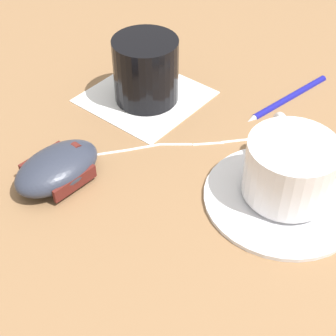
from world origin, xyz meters
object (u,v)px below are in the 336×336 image
computer_mouse (57,168)px  pen (289,96)px  coffee_cup (290,167)px  drinking_glass (146,70)px  saucer (282,196)px

computer_mouse → pen: bearing=-40.7°
coffee_cup → drinking_glass: size_ratio=1.42×
coffee_cup → computer_mouse: size_ratio=1.00×
saucer → computer_mouse: bearing=103.2°
computer_mouse → coffee_cup: bearing=-75.2°
pen → saucer: bearing=-171.4°
drinking_glass → pen: size_ratio=0.61×
pen → coffee_cup: bearing=-170.7°
computer_mouse → drinking_glass: (0.17, -0.03, 0.03)m
computer_mouse → pen: computer_mouse is taller
coffee_cup → computer_mouse: 0.24m
saucer → pen: same height
computer_mouse → drinking_glass: bearing=-10.4°
computer_mouse → drinking_glass: 0.17m
saucer → coffee_cup: bearing=-9.1°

